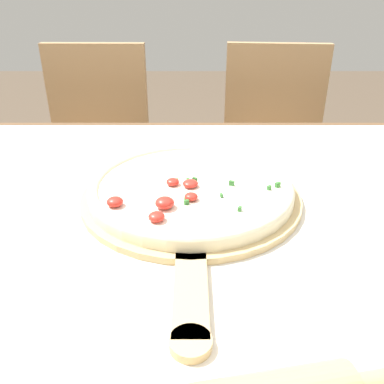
{
  "coord_description": "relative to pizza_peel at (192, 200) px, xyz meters",
  "views": [
    {
      "loc": [
        0.03,
        -0.62,
        1.11
      ],
      "look_at": [
        0.03,
        0.02,
        0.77
      ],
      "focal_mm": 38.0,
      "sensor_mm": 36.0,
      "label": 1
    }
  ],
  "objects": [
    {
      "name": "towel_cloth",
      "position": [
        -0.03,
        -0.03,
        -0.01
      ],
      "size": [
        1.4,
        0.96,
        0.0
      ],
      "color": "silver",
      "rests_on": "dining_table"
    },
    {
      "name": "chair_right",
      "position": [
        0.31,
        0.81,
        -0.22
      ],
      "size": [
        0.44,
        0.44,
        0.91
      ],
      "rotation": [
        0.0,
        0.0,
        -0.1
      ],
      "color": "tan",
      "rests_on": "ground_plane"
    },
    {
      "name": "pizza",
      "position": [
        -0.0,
        0.02,
        0.02
      ],
      "size": [
        0.38,
        0.38,
        0.04
      ],
      "color": "beige",
      "rests_on": "pizza_peel"
    },
    {
      "name": "chair_left",
      "position": [
        -0.36,
        0.81,
        -0.22
      ],
      "size": [
        0.4,
        0.4,
        0.91
      ],
      "rotation": [
        0.0,
        0.0,
        -0.01
      ],
      "color": "tan",
      "rests_on": "ground_plane"
    },
    {
      "name": "pizza_peel",
      "position": [
        0.0,
        0.0,
        0.0
      ],
      "size": [
        0.41,
        0.58,
        0.01
      ],
      "color": "tan",
      "rests_on": "towel_cloth"
    },
    {
      "name": "dining_table",
      "position": [
        -0.03,
        -0.03,
        -0.1
      ],
      "size": [
        1.48,
        1.04,
        0.74
      ],
      "color": "brown",
      "rests_on": "ground_plane"
    }
  ]
}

